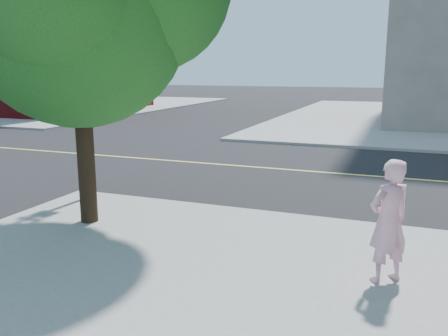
% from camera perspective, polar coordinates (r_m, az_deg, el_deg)
% --- Properties ---
extents(ground, '(140.00, 140.00, 0.00)m').
position_cam_1_polar(ground, '(11.00, -12.92, -3.71)').
color(ground, black).
rests_on(ground, ground).
extents(road_ew, '(140.00, 9.00, 0.01)m').
position_cam_1_polar(road_ew, '(14.83, -3.26, 0.63)').
color(road_ew, black).
rests_on(road_ew, ground).
extents(sidewalk_nw, '(26.00, 25.00, 0.12)m').
position_cam_1_polar(sidewalk_nw, '(41.99, -22.93, 7.11)').
color(sidewalk_nw, gray).
rests_on(sidewalk_nw, ground).
extents(church, '(15.20, 12.00, 14.40)m').
position_cam_1_polar(church, '(37.54, -24.21, 17.46)').
color(church, maroon).
rests_on(church, sidewalk_nw).
extents(man_on_phone, '(0.72, 0.70, 1.66)m').
position_cam_1_polar(man_on_phone, '(6.55, 19.31, -6.12)').
color(man_on_phone, '#DA9FB8').
rests_on(man_on_phone, sidewalk_se).
extents(signal_pole, '(3.69, 0.42, 4.17)m').
position_cam_1_polar(signal_pole, '(11.94, -24.60, 13.82)').
color(signal_pole, black).
rests_on(signal_pole, sidewalk_se).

